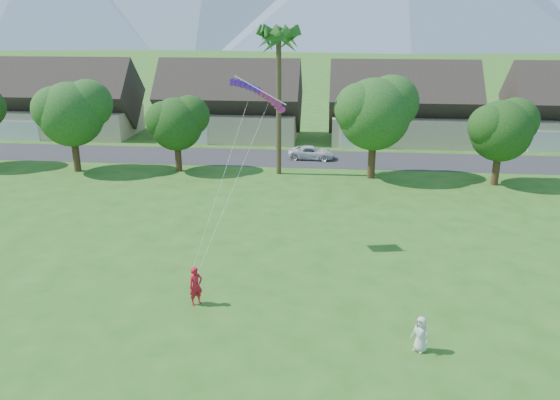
# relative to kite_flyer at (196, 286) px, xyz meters

# --- Properties ---
(ground) EXTENTS (500.00, 500.00, 0.00)m
(ground) POSITION_rel_kite_flyer_xyz_m (3.55, -5.22, -0.96)
(ground) COLOR #2D6019
(ground) RESTS_ON ground
(street) EXTENTS (90.00, 7.00, 0.01)m
(street) POSITION_rel_kite_flyer_xyz_m (3.55, 28.78, -0.96)
(street) COLOR #2D2D30
(street) RESTS_ON ground
(kite_flyer) EXTENTS (0.83, 0.81, 1.92)m
(kite_flyer) POSITION_rel_kite_flyer_xyz_m (0.00, 0.00, 0.00)
(kite_flyer) COLOR red
(kite_flyer) RESTS_ON ground
(watcher) EXTENTS (0.91, 0.87, 1.56)m
(watcher) POSITION_rel_kite_flyer_xyz_m (10.12, -2.86, -0.18)
(watcher) COLOR silver
(watcher) RESTS_ON ground
(parked_car) EXTENTS (4.57, 2.32, 1.24)m
(parked_car) POSITION_rel_kite_flyer_xyz_m (4.17, 28.78, -0.34)
(parked_car) COLOR silver
(parked_car) RESTS_ON ground
(houses_row) EXTENTS (72.75, 8.19, 8.86)m
(houses_row) POSITION_rel_kite_flyer_xyz_m (4.04, 37.77, 2.48)
(houses_row) COLOR beige
(houses_row) RESTS_ON ground
(tree_row) EXTENTS (62.27, 6.67, 8.45)m
(tree_row) POSITION_rel_kite_flyer_xyz_m (2.40, 22.70, 3.93)
(tree_row) COLOR #47301C
(tree_row) RESTS_ON ground
(fan_palm) EXTENTS (3.00, 3.00, 13.80)m
(fan_palm) POSITION_rel_kite_flyer_xyz_m (1.55, 23.28, 10.84)
(fan_palm) COLOR #4C3D26
(fan_palm) RESTS_ON ground
(parafoil_kite) EXTENTS (3.48, 1.19, 0.50)m
(parafoil_kite) POSITION_rel_kite_flyer_xyz_m (2.10, 7.63, 8.21)
(parafoil_kite) COLOR #5B18B4
(parafoil_kite) RESTS_ON ground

